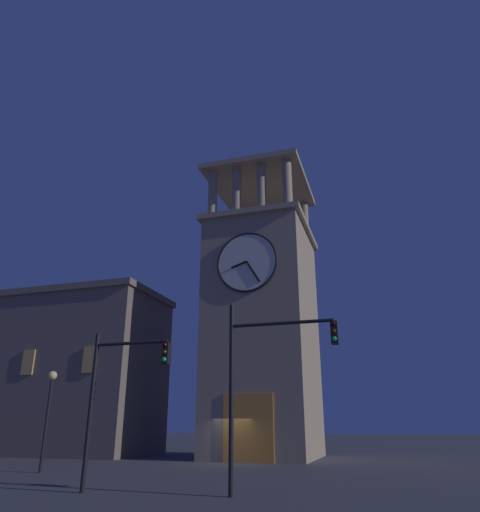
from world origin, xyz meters
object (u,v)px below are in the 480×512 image
at_px(adjacent_wing_building, 34,373).
at_px(street_lamp, 49,400).
at_px(traffic_signal_mid, 117,383).
at_px(traffic_signal_near, 264,367).
at_px(clocktower, 264,329).

distance_m(adjacent_wing_building, street_lamp, 17.02).
xyz_separation_m(adjacent_wing_building, traffic_signal_mid, (-18.58, 17.60, -2.62)).
bearing_deg(traffic_signal_mid, adjacent_wing_building, -43.45).
relative_size(traffic_signal_near, street_lamp, 1.31).
relative_size(clocktower, traffic_signal_mid, 4.45).
relative_size(adjacent_wing_building, traffic_signal_mid, 3.99).
bearing_deg(street_lamp, traffic_signal_near, 158.34).
bearing_deg(clocktower, street_lamp, 59.25).
relative_size(clocktower, street_lamp, 5.01).
distance_m(clocktower, traffic_signal_mid, 19.14).
xyz_separation_m(clocktower, adjacent_wing_building, (19.25, 0.77, -2.70)).
bearing_deg(traffic_signal_mid, street_lamp, -37.49).
bearing_deg(traffic_signal_near, street_lamp, -21.66).
xyz_separation_m(clocktower, street_lamp, (7.72, 12.97, -5.51)).
xyz_separation_m(traffic_signal_near, street_lamp, (12.25, -4.87, -0.64)).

